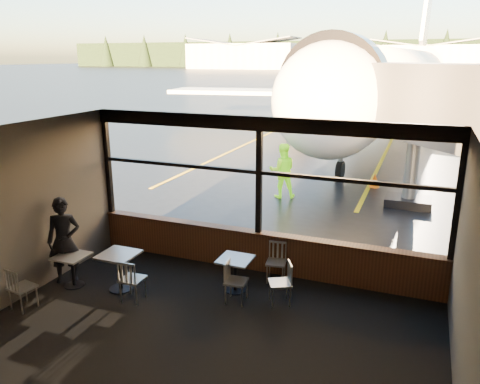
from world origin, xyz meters
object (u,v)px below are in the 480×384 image
Objects in this scene: jet_bridge at (437,142)px; ground_crew at (282,171)px; chair_near_e at (280,283)px; chair_near_w at (236,282)px; airliner at (398,37)px; chair_left_s at (22,288)px; cone_nose at (375,180)px; cafe_table_left at (73,271)px; chair_near_n at (276,263)px; passenger at (64,241)px; cone_wing at (302,132)px; cafe_table_near at (235,275)px; chair_mid_s at (133,280)px; cafe_table_mid at (120,272)px.

ground_crew is (-4.77, 0.31, -1.36)m from jet_bridge.
chair_near_e is 1.01× the size of chair_near_w.
airliner is at bearing -27.83° from chair_near_e.
chair_left_s is at bearing 86.43° from chair_near_e.
chair_near_e reaches higher than cone_nose.
cafe_table_left reaches higher than cone_nose.
chair_near_n is at bearing -117.33° from jet_bridge.
chair_near_w is (-1.07, -23.71, -5.47)m from airliner.
passenger is (-0.27, 0.13, 0.59)m from cafe_table_left.
chair_near_e is 7.42m from ground_crew.
chair_left_s is 0.47× the size of ground_crew.
airliner is at bearing 33.31° from cone_wing.
cafe_table_near is at bearing -100.79° from cone_nose.
chair_mid_s is 1.02× the size of chair_left_s.
passenger is 8.24m from ground_crew.
chair_near_n is 3.03m from chair_mid_s.
cone_wing is (-4.93, -3.24, -5.66)m from airliner.
chair_near_e is 1.77× the size of cone_wing.
cafe_table_left is (-1.02, -0.23, -0.05)m from cafe_table_mid.
cafe_table_left is at bearing 15.62° from chair_near_n.
cafe_table_near is at bearing 38.89° from chair_near_n.
airliner is 25.39m from cafe_table_left.
jet_bridge is at bearing -126.10° from chair_near_n.
airliner is 24.99m from cafe_table_mid.
chair_near_n is 0.46× the size of passenger.
passenger is at bearing -87.11° from chair_near_w.
chair_mid_s is (-2.76, -0.94, 0.01)m from chair_near_e.
chair_near_w is 1.00× the size of chair_near_n.
passenger is (-4.81, -24.23, -4.96)m from airliner.
jet_bridge is 14.42× the size of cafe_table_near.
chair_near_w is 0.99× the size of chair_left_s.
cone_wing is (-4.69, 20.23, -0.19)m from chair_near_e.
ground_crew is 3.86m from cone_nose.
chair_mid_s is (-3.01, -24.41, -5.45)m from airliner.
passenger reaches higher than chair_near_w.
cafe_table_mid is 0.43× the size of ground_crew.
jet_bridge reaches higher than ground_crew.
jet_bridge is 9.64m from chair_mid_s.
cafe_table_mid is 0.92× the size of chair_left_s.
ground_crew reaches higher than cafe_table_left.
cafe_table_near is at bearing 17.99° from cafe_table_left.
chair_near_n is at bearing 83.31° from ground_crew.
chair_near_e reaches higher than cafe_table_left.
cafe_table_left reaches higher than cone_wing.
cafe_table_mid is 0.89× the size of chair_mid_s.
cafe_table_mid is (-2.26, -0.83, 0.04)m from cafe_table_near.
airliner reaches higher than passenger.
cone_nose is at bearing 68.86° from chair_mid_s.
airliner reaches higher than cone_wing.
chair_left_s is at bearing -103.03° from cafe_table_left.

